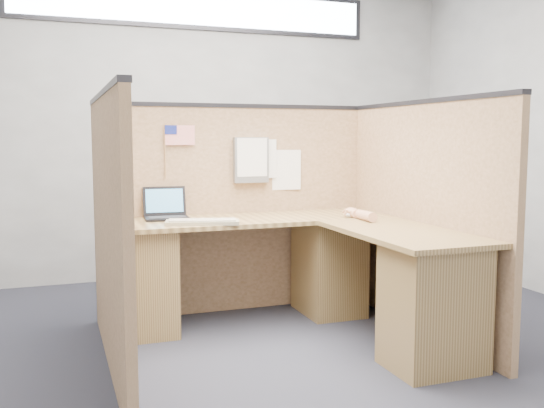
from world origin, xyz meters
name	(u,v)px	position (x,y,z in m)	size (l,w,h in m)	color
floor	(286,352)	(0.00, 0.00, 0.00)	(5.00, 5.00, 0.00)	#20202D
wall_back	(198,125)	(0.00, 2.25, 1.40)	(5.00, 5.00, 0.00)	gray
clerestory_window	(197,8)	(0.00, 2.23, 2.45)	(3.30, 0.04, 0.38)	#232328
cubicle_partitions	(263,217)	(0.00, 0.43, 0.77)	(2.06, 1.83, 1.53)	brown
l_desk	(296,275)	(0.18, 0.29, 0.39)	(1.95, 1.75, 0.73)	brown
laptop	(165,211)	(-0.56, 0.85, 0.78)	(0.31, 0.30, 0.21)	black
keyboard	(202,222)	(-0.39, 0.49, 0.75)	(0.49, 0.27, 0.03)	gray
mouse	(351,214)	(0.67, 0.48, 0.75)	(0.10, 0.06, 0.04)	silver
hand_forearm	(361,214)	(0.68, 0.35, 0.76)	(0.10, 0.36, 0.08)	tan
blue_poster	(114,140)	(-0.88, 0.97, 1.27)	(0.18, 0.00, 0.24)	navy
american_flag	(176,137)	(-0.46, 0.96, 1.29)	(0.22, 0.01, 0.37)	olive
file_holder	(251,160)	(0.09, 0.94, 1.12)	(0.26, 0.05, 0.33)	slate
paper_left	(286,170)	(0.37, 0.97, 1.04)	(0.24, 0.00, 0.30)	white
paper_right	(262,159)	(0.18, 0.97, 1.13)	(0.23, 0.00, 0.29)	white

